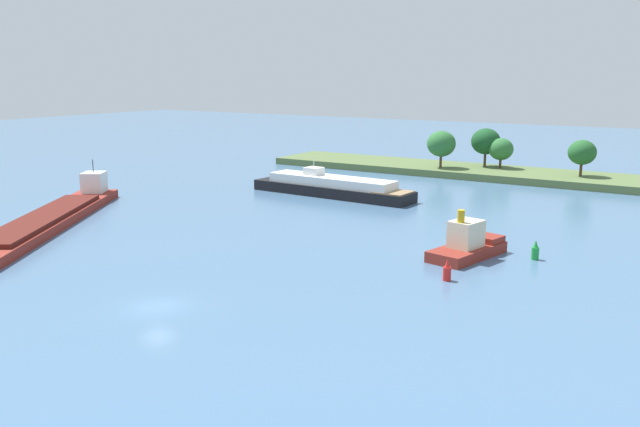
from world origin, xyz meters
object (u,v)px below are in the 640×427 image
at_px(cargo_barge, 51,217).
at_px(channel_buoy_red, 447,271).
at_px(tugboat, 468,245).
at_px(channel_buoy_green, 535,251).
at_px(white_riverboat, 332,187).

bearing_deg(cargo_barge, channel_buoy_red, 4.80).
bearing_deg(tugboat, channel_buoy_green, 23.29).
relative_size(cargo_barge, white_riverboat, 1.36).
bearing_deg(white_riverboat, channel_buoy_green, -28.78).
bearing_deg(tugboat, white_riverboat, 143.11).
bearing_deg(channel_buoy_red, cargo_barge, -175.20).
height_order(tugboat, white_riverboat, white_riverboat).
distance_m(tugboat, white_riverboat, 35.29).
height_order(cargo_barge, channel_buoy_red, cargo_barge).
bearing_deg(cargo_barge, tugboat, 14.74).
relative_size(white_riverboat, channel_buoy_green, 13.46).
height_order(tugboat, channel_buoy_red, tugboat).
bearing_deg(white_riverboat, cargo_barge, -118.89).
bearing_deg(channel_buoy_red, white_riverboat, 134.91).
relative_size(tugboat, channel_buoy_green, 4.99).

